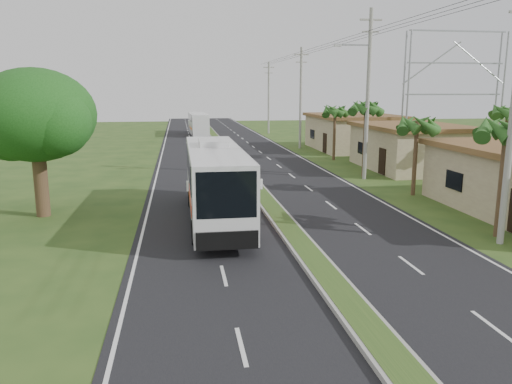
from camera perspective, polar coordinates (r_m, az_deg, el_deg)
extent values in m
plane|color=#29471A|center=(18.44, 7.32, -8.91)|extent=(180.00, 180.00, 0.00)
cube|color=black|center=(37.46, -1.11, 1.72)|extent=(14.00, 160.00, 0.02)
cube|color=gray|center=(37.44, -1.11, 1.84)|extent=(1.20, 160.00, 0.17)
cube|color=#29471A|center=(37.43, -1.11, 1.98)|extent=(0.95, 160.00, 0.02)
cube|color=silver|center=(37.18, -11.40, 1.40)|extent=(0.12, 160.00, 0.01)
cube|color=silver|center=(38.91, 8.73, 1.94)|extent=(0.12, 160.00, 0.01)
cube|color=tan|center=(43.22, 17.30, 4.75)|extent=(7.00, 10.00, 3.35)
cube|color=brown|center=(43.06, 17.45, 7.17)|extent=(7.60, 10.60, 0.32)
cube|color=tan|center=(56.07, 11.05, 6.58)|extent=(8.00, 11.00, 3.50)
cube|color=brown|center=(55.94, 11.13, 8.53)|extent=(8.60, 11.60, 0.32)
cylinder|color=#473321|center=(24.33, 26.25, 1.09)|extent=(0.26, 0.26, 5.00)
cylinder|color=#473321|center=(32.22, 17.72, 3.68)|extent=(0.26, 0.26, 4.60)
cylinder|color=#473321|center=(38.31, 12.31, 5.73)|extent=(0.26, 0.26, 5.40)
cylinder|color=#473321|center=(46.96, 8.94, 6.52)|extent=(0.26, 0.26, 4.80)
cylinder|color=#473321|center=(38.91, 26.56, 4.72)|extent=(0.26, 0.26, 5.20)
cylinder|color=#473321|center=(27.86, -23.40, 1.48)|extent=(0.70, 0.70, 4.00)
ellipsoid|color=#174512|center=(27.54, -23.93, 8.05)|extent=(6.00, 6.00, 4.68)
sphere|color=#174512|center=(28.72, -26.16, 6.96)|extent=(3.80, 3.80, 3.80)
sphere|color=#174512|center=(26.29, -21.89, 7.43)|extent=(3.40, 3.40, 3.40)
cylinder|color=gray|center=(37.09, 12.65, 10.65)|extent=(0.28, 0.28, 12.00)
cube|color=gray|center=(37.39, 13.02, 18.63)|extent=(1.60, 0.12, 0.12)
cube|color=gray|center=(37.30, 12.96, 17.42)|extent=(1.20, 0.10, 0.10)
cube|color=gray|center=(36.80, 11.09, 16.17)|extent=(2.40, 0.10, 0.10)
cylinder|color=gray|center=(56.21, 5.13, 10.59)|extent=(0.28, 0.28, 11.00)
cube|color=gray|center=(56.33, 5.22, 15.38)|extent=(1.60, 0.12, 0.12)
cube|color=gray|center=(56.28, 5.20, 14.56)|extent=(1.20, 0.10, 0.10)
cylinder|color=gray|center=(75.78, 1.46, 10.69)|extent=(0.28, 0.28, 10.50)
cube|color=gray|center=(75.84, 1.47, 14.05)|extent=(1.60, 0.12, 0.12)
cube|color=gray|center=(75.81, 1.47, 13.45)|extent=(1.20, 0.10, 0.10)
cylinder|color=gray|center=(51.02, 16.97, 10.61)|extent=(0.18, 0.18, 12.00)
cylinder|color=gray|center=(56.05, 26.37, 9.97)|extent=(0.18, 0.18, 12.00)
cylinder|color=gray|center=(51.93, 16.48, 10.65)|extent=(0.18, 0.18, 12.00)
cylinder|color=gray|center=(56.87, 25.79, 10.02)|extent=(0.18, 0.18, 12.00)
cube|color=gray|center=(53.79, 21.62, 10.33)|extent=(10.00, 0.14, 0.14)
cube|color=gray|center=(53.85, 21.86, 13.52)|extent=(10.00, 0.14, 0.14)
cube|color=gray|center=(54.08, 22.11, 16.68)|extent=(10.00, 0.14, 0.14)
cube|color=silver|center=(24.72, -4.68, 1.36)|extent=(2.56, 12.19, 3.20)
cube|color=black|center=(25.21, -4.80, 3.18)|extent=(2.61, 9.76, 1.28)
cube|color=black|center=(18.72, -3.39, -0.33)|extent=(2.29, 0.14, 1.79)
cube|color=red|center=(23.66, -4.44, -0.68)|extent=(2.60, 5.29, 0.56)
cube|color=#FBB015|center=(25.20, -4.69, -0.52)|extent=(2.59, 3.05, 0.25)
cube|color=silver|center=(25.69, -4.94, 5.67)|extent=(1.43, 2.44, 0.28)
cylinder|color=black|center=(21.26, -6.97, -4.61)|extent=(0.33, 1.06, 1.06)
cylinder|color=black|center=(21.44, -0.80, -4.39)|extent=(0.33, 1.06, 1.06)
cylinder|color=black|center=(28.16, -7.43, -0.61)|extent=(0.33, 1.06, 1.06)
cylinder|color=black|center=(28.29, -2.78, -0.46)|extent=(0.33, 1.06, 1.06)
cube|color=white|center=(73.99, -6.62, 7.78)|extent=(2.68, 10.69, 2.95)
cube|color=black|center=(74.40, -6.66, 8.48)|extent=(2.63, 7.92, 1.00)
cube|color=orange|center=(73.11, -6.56, 7.29)|extent=(2.53, 5.16, 0.32)
cylinder|color=black|center=(69.65, -7.17, 6.56)|extent=(0.31, 0.90, 0.89)
cylinder|color=black|center=(69.81, -5.49, 6.61)|extent=(0.31, 0.90, 0.89)
cylinder|color=black|center=(77.91, -7.57, 7.08)|extent=(0.31, 0.90, 0.89)
cylinder|color=black|center=(78.06, -6.07, 7.12)|extent=(0.31, 0.90, 0.89)
imported|color=black|center=(30.20, -2.81, 0.22)|extent=(1.67, 0.77, 0.97)
imported|color=maroon|center=(30.02, -2.83, 2.06)|extent=(0.75, 0.57, 1.84)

